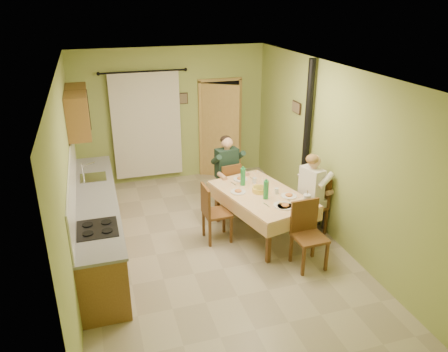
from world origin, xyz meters
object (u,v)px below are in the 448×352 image
object	(u,v)px
chair_near	(308,248)
man_right	(313,185)
dining_table	(261,214)
stove_flue	(305,161)
man_far	(227,165)
chair_right	(311,217)
chair_left	(216,224)
chair_far	(228,195)

from	to	relation	value
chair_near	man_right	distance (m)	1.16
dining_table	stove_flue	distance (m)	1.28
chair_near	stove_flue	size ratio (longest dim) A/B	0.36
dining_table	man_far	size ratio (longest dim) A/B	1.42
chair_right	man_right	xyz separation A→B (m)	(-0.01, -0.00, 0.59)
chair_left	chair_far	bearing A→B (deg)	150.94
chair_left	man_far	distance (m)	1.28
dining_table	man_far	world-z (taller)	man_far
stove_flue	dining_table	bearing A→B (deg)	-154.46
stove_flue	man_right	bearing A→B (deg)	-105.16
chair_near	chair_left	xyz separation A→B (m)	(-1.09, 1.12, -0.00)
man_far	stove_flue	xyz separation A→B (m)	(1.25, -0.59, 0.15)
dining_table	man_far	distance (m)	1.21
chair_left	man_right	distance (m)	1.70
man_right	stove_flue	bearing A→B (deg)	-30.20
man_right	chair_right	bearing A→B (deg)	-90.00
chair_near	chair_right	world-z (taller)	chair_near
chair_right	man_right	distance (m)	0.59
chair_right	man_far	size ratio (longest dim) A/B	0.72
dining_table	chair_right	distance (m)	0.86
chair_near	man_right	world-z (taller)	man_right
man_far	stove_flue	size ratio (longest dim) A/B	0.50
dining_table	stove_flue	size ratio (longest dim) A/B	0.71
chair_right	stove_flue	xyz separation A→B (m)	(0.17, 0.67, 0.73)
chair_left	man_far	size ratio (longest dim) A/B	0.70
chair_right	man_right	size ratio (longest dim) A/B	0.72
chair_near	chair_right	xyz separation A→B (m)	(0.50, 0.88, -0.00)
chair_near	man_right	bearing A→B (deg)	-121.44
chair_near	chair_right	bearing A→B (deg)	-122.04
man_right	stove_flue	distance (m)	0.71
dining_table	chair_far	size ratio (longest dim) A/B	2.12
chair_left	stove_flue	distance (m)	1.96
chair_far	stove_flue	size ratio (longest dim) A/B	0.33
chair_far	stove_flue	xyz separation A→B (m)	(1.25, -0.58, 0.74)
chair_left	man_right	xyz separation A→B (m)	(1.58, -0.24, 0.59)
dining_table	chair_far	xyz separation A→B (m)	(-0.25, 1.06, -0.09)
man_far	stove_flue	world-z (taller)	stove_flue
chair_far	man_far	xyz separation A→B (m)	(-0.00, 0.01, 0.59)
chair_near	stove_flue	distance (m)	1.84
dining_table	man_right	xyz separation A→B (m)	(0.82, -0.19, 0.50)
man_right	chair_near	bearing A→B (deg)	135.76
chair_right	chair_left	world-z (taller)	chair_right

